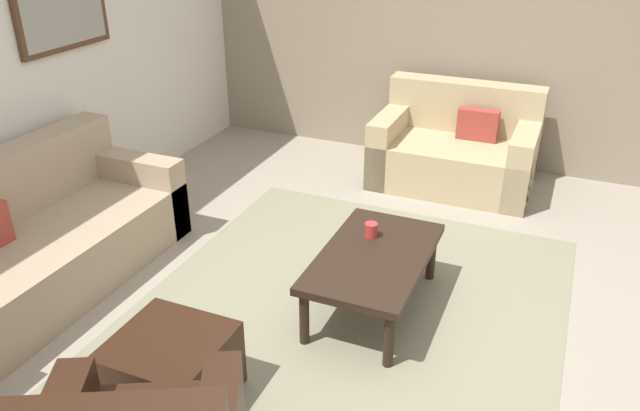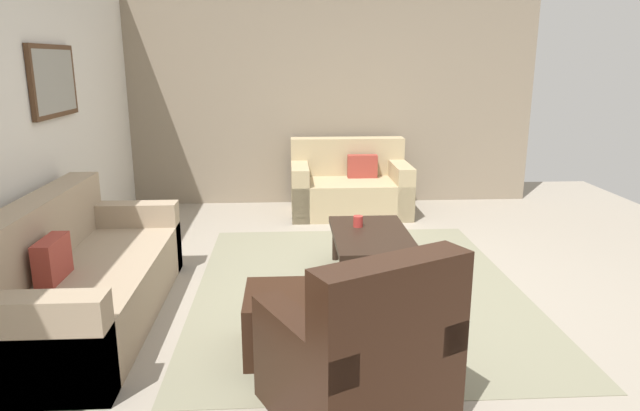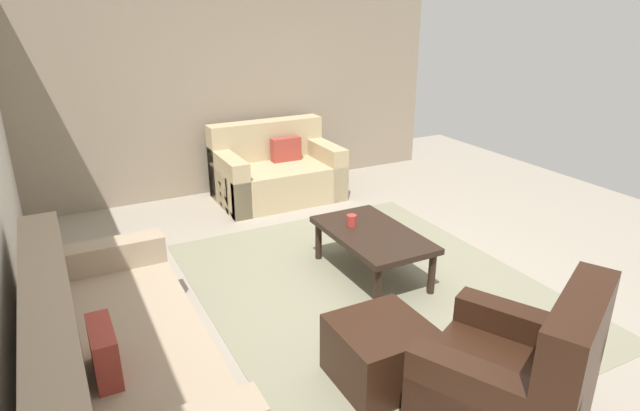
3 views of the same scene
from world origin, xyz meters
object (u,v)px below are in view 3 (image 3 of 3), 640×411
at_px(armchair_leather, 518,391).
at_px(coffee_table, 372,237).
at_px(cup, 352,220).
at_px(ottoman, 381,352).
at_px(couch_main, 108,365).
at_px(couch_loveseat, 275,173).

xyz_separation_m(armchair_leather, coffee_table, (1.93, -0.33, 0.05)).
relative_size(armchair_leather, cup, 11.12).
relative_size(ottoman, cup, 5.79).
xyz_separation_m(couch_main, ottoman, (-0.51, -1.52, -0.10)).
relative_size(couch_main, armchair_leather, 2.04).
height_order(armchair_leather, cup, armchair_leather).
relative_size(couch_main, coffee_table, 1.99).
xyz_separation_m(couch_main, coffee_table, (0.68, -2.22, 0.06)).
xyz_separation_m(couch_main, armchair_leather, (-1.25, -1.90, 0.01)).
bearing_deg(ottoman, coffee_table, -30.45).
bearing_deg(couch_main, ottoman, -108.60).
relative_size(couch_loveseat, armchair_leather, 1.31).
bearing_deg(armchair_leather, couch_main, 56.57).
bearing_deg(couch_loveseat, couch_main, 141.93).
height_order(ottoman, cup, cup).
bearing_deg(cup, armchair_leather, 173.62).
xyz_separation_m(couch_loveseat, cup, (-2.03, 0.14, 0.16)).
height_order(ottoman, coffee_table, coffee_table).
xyz_separation_m(ottoman, cup, (1.39, -0.61, 0.26)).
relative_size(couch_loveseat, cup, 14.56).
relative_size(couch_main, cup, 22.68).
distance_m(couch_main, cup, 2.31).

